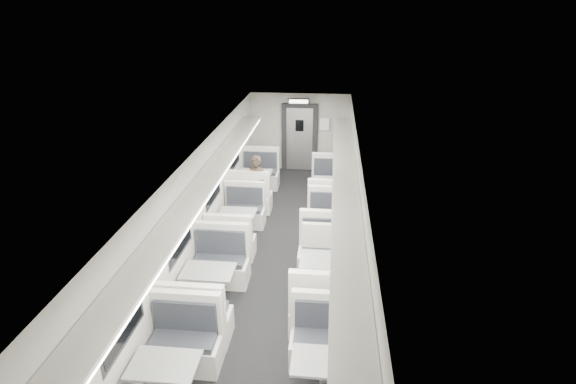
% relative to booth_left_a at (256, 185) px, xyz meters
% --- Properties ---
extents(room, '(3.24, 12.24, 2.64)m').
position_rel_booth_left_a_xyz_m(room, '(1.00, -3.60, 0.82)').
color(room, black).
rests_on(room, ground).
extents(booth_left_a, '(1.05, 2.14, 1.14)m').
position_rel_booth_left_a_xyz_m(booth_left_a, '(0.00, 0.00, 0.00)').
color(booth_left_a, silver).
rests_on(booth_left_a, room).
extents(booth_left_b, '(0.96, 1.95, 1.04)m').
position_rel_booth_left_a_xyz_m(booth_left_b, '(0.00, -2.32, -0.03)').
color(booth_left_b, silver).
rests_on(booth_left_b, room).
extents(booth_left_c, '(1.05, 2.14, 1.14)m').
position_rel_booth_left_a_xyz_m(booth_left_c, '(0.00, -4.76, 0.00)').
color(booth_left_c, silver).
rests_on(booth_left_c, room).
extents(booth_right_a, '(1.05, 2.12, 1.13)m').
position_rel_booth_left_a_xyz_m(booth_right_a, '(2.00, -0.37, -0.00)').
color(booth_right_a, silver).
rests_on(booth_right_a, room).
extents(booth_right_b, '(1.00, 2.02, 1.08)m').
position_rel_booth_left_a_xyz_m(booth_right_b, '(2.00, -2.56, -0.02)').
color(booth_right_b, silver).
rests_on(booth_right_b, room).
extents(booth_right_c, '(1.14, 2.32, 1.24)m').
position_rel_booth_left_a_xyz_m(booth_right_c, '(2.00, -4.31, 0.03)').
color(booth_right_c, silver).
rests_on(booth_right_c, room).
extents(booth_right_d, '(1.00, 2.04, 1.09)m').
position_rel_booth_left_a_xyz_m(booth_right_d, '(2.00, -6.59, -0.02)').
color(booth_right_d, silver).
rests_on(booth_right_d, room).
extents(passenger, '(0.62, 0.49, 1.50)m').
position_rel_booth_left_a_xyz_m(passenger, '(0.20, -0.93, 0.37)').
color(passenger, black).
rests_on(passenger, room).
extents(window_a, '(0.02, 1.18, 0.84)m').
position_rel_booth_left_a_xyz_m(window_a, '(-0.49, -0.20, 0.97)').
color(window_a, black).
rests_on(window_a, room).
extents(window_b, '(0.02, 1.18, 0.84)m').
position_rel_booth_left_a_xyz_m(window_b, '(-0.49, -2.40, 0.97)').
color(window_b, black).
rests_on(window_b, room).
extents(window_c, '(0.02, 1.18, 0.84)m').
position_rel_booth_left_a_xyz_m(window_c, '(-0.49, -4.60, 0.97)').
color(window_c, black).
rests_on(window_c, room).
extents(window_d, '(0.02, 1.18, 0.84)m').
position_rel_booth_left_a_xyz_m(window_d, '(-0.49, -6.80, 0.97)').
color(window_d, black).
rests_on(window_d, room).
extents(luggage_rack_left, '(0.46, 10.40, 0.09)m').
position_rel_booth_left_a_xyz_m(luggage_rack_left, '(-0.24, -3.90, 1.53)').
color(luggage_rack_left, silver).
rests_on(luggage_rack_left, room).
extents(luggage_rack_right, '(0.46, 10.40, 0.09)m').
position_rel_booth_left_a_xyz_m(luggage_rack_right, '(2.24, -3.90, 1.53)').
color(luggage_rack_right, silver).
rests_on(luggage_rack_right, room).
extents(vestibule_door, '(1.10, 0.13, 2.10)m').
position_rel_booth_left_a_xyz_m(vestibule_door, '(1.00, 2.33, 0.66)').
color(vestibule_door, black).
rests_on(vestibule_door, room).
extents(exit_sign, '(0.62, 0.12, 0.16)m').
position_rel_booth_left_a_xyz_m(exit_sign, '(1.00, 1.84, 1.90)').
color(exit_sign, black).
rests_on(exit_sign, room).
extents(wall_notice, '(0.32, 0.02, 0.40)m').
position_rel_booth_left_a_xyz_m(wall_notice, '(1.75, 2.32, 1.12)').
color(wall_notice, white).
rests_on(wall_notice, room).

